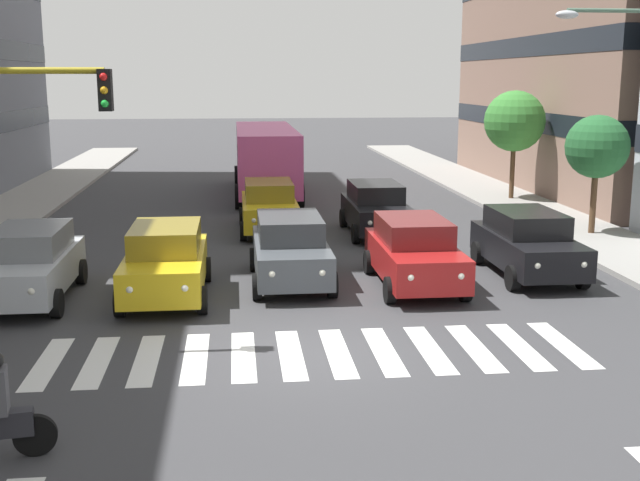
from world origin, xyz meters
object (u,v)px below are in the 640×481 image
(street_tree_2, at_px, (515,121))
(car_0, at_px, (527,243))
(car_row2_1, at_px, (376,208))
(bus_behind_traffic, at_px, (265,154))
(car_row2_0, at_px, (269,206))
(street_tree_1, at_px, (597,147))
(car_2, at_px, (290,249))
(car_1, at_px, (414,252))
(car_3, at_px, (166,261))
(car_4, at_px, (29,264))

(street_tree_2, bearing_deg, car_0, 72.28)
(car_row2_1, distance_m, street_tree_2, 9.88)
(street_tree_2, bearing_deg, bus_behind_traffic, -15.97)
(car_row2_0, distance_m, street_tree_1, 10.95)
(car_2, height_order, car_row2_1, same)
(car_0, xyz_separation_m, car_1, (3.24, 0.79, 0.00))
(car_1, distance_m, bus_behind_traffic, 16.59)
(car_1, distance_m, street_tree_2, 15.37)
(car_row2_0, bearing_deg, street_tree_2, -151.61)
(car_row2_1, distance_m, street_tree_1, 7.42)
(car_2, bearing_deg, car_3, 18.72)
(car_2, bearing_deg, car_row2_0, -88.09)
(car_1, xyz_separation_m, car_row2_0, (3.30, -7.63, 0.00))
(car_0, height_order, street_tree_2, street_tree_2)
(car_1, bearing_deg, car_row2_1, -91.99)
(car_0, xyz_separation_m, car_row2_1, (3.00, -6.02, 0.00))
(car_1, relative_size, car_2, 1.00)
(car_1, relative_size, car_row2_0, 1.00)
(street_tree_2, bearing_deg, car_1, 61.48)
(car_3, relative_size, car_4, 1.00)
(bus_behind_traffic, relative_size, street_tree_2, 2.33)
(car_1, relative_size, street_tree_1, 1.15)
(car_2, bearing_deg, bus_behind_traffic, -90.00)
(street_tree_1, xyz_separation_m, street_tree_2, (0.00, -7.77, 0.41))
(car_0, xyz_separation_m, bus_behind_traffic, (6.31, -15.48, 0.97))
(bus_behind_traffic, distance_m, street_tree_1, 14.92)
(street_tree_1, bearing_deg, car_row2_1, -10.22)
(bus_behind_traffic, bearing_deg, car_2, 90.00)
(car_3, xyz_separation_m, street_tree_2, (-13.36, -13.71, 2.50))
(car_1, distance_m, street_tree_1, 9.36)
(car_4, distance_m, bus_behind_traffic, 17.73)
(street_tree_1, bearing_deg, car_4, 19.48)
(car_4, bearing_deg, car_3, 178.48)
(car_4, height_order, car_row2_0, same)
(car_4, xyz_separation_m, car_row2_0, (-5.99, -7.92, 0.00))
(car_1, height_order, bus_behind_traffic, bus_behind_traffic)
(car_2, distance_m, street_tree_2, 16.53)
(bus_behind_traffic, xyz_separation_m, street_tree_2, (-10.31, 2.95, 1.52))
(car_0, xyz_separation_m, car_2, (6.31, 0.14, 0.00))
(bus_behind_traffic, bearing_deg, car_0, 112.16)
(car_1, bearing_deg, car_row2_0, -66.60)
(car_row2_0, height_order, car_row2_1, same)
(car_0, bearing_deg, car_4, 4.97)
(car_2, relative_size, car_row2_0, 1.00)
(car_row2_1, bearing_deg, bus_behind_traffic, -70.74)
(car_1, relative_size, car_row2_1, 1.00)
(car_1, distance_m, car_row2_0, 8.31)
(car_row2_1, bearing_deg, car_3, 48.57)
(car_0, distance_m, car_row2_0, 9.46)
(car_1, distance_m, car_row2_1, 6.82)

